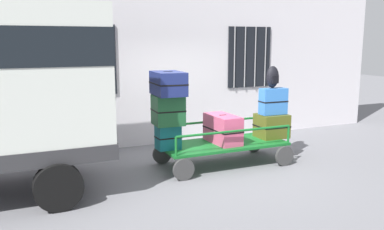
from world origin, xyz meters
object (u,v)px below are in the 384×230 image
suitcase_center_bottom (272,126)px  backpack (273,77)px  luggage_cart (223,146)px  suitcase_center_middle (273,101)px  suitcase_left_middle (168,110)px  suitcase_left_bottom (168,137)px  suitcase_left_top (168,83)px  suitcase_midleft_bottom (223,129)px

suitcase_center_bottom → backpack: bearing=150.4°
luggage_cart → suitcase_center_bottom: bearing=1.1°
suitcase_center_middle → suitcase_left_middle: bearing=-179.9°
suitcase_left_bottom → suitcase_center_bottom: suitcase_center_bottom is taller
suitcase_left_middle → suitcase_left_top: suitcase_left_top is taller
luggage_cart → suitcase_left_top: suitcase_left_top is taller
suitcase_left_bottom → suitcase_left_top: bearing=-90.0°
suitcase_left_middle → suitcase_center_bottom: size_ratio=0.90×
suitcase_left_middle → suitcase_midleft_bottom: bearing=1.5°
luggage_cart → suitcase_midleft_bottom: 0.35m
suitcase_left_bottom → suitcase_center_middle: bearing=-0.3°
suitcase_left_bottom → suitcase_midleft_bottom: 1.14m
luggage_cart → suitcase_midleft_bottom: suitcase_midleft_bottom is taller
suitcase_left_middle → backpack: backpack is taller
suitcase_left_bottom → suitcase_midleft_bottom: bearing=0.8°
suitcase_left_bottom → backpack: bearing=0.6°
suitcase_left_top → suitcase_center_middle: bearing=0.6°
suitcase_left_top → suitcase_center_bottom: (2.28, 0.05, -0.97)m
suitcase_left_bottom → suitcase_left_middle: 0.50m
luggage_cart → suitcase_left_top: 1.72m
luggage_cart → backpack: bearing=1.4°
luggage_cart → backpack: 1.73m
suitcase_midleft_bottom → suitcase_center_middle: (1.14, -0.03, 0.48)m
suitcase_center_middle → suitcase_left_top: bearing=-179.4°
suitcase_left_bottom → suitcase_left_top: 0.99m
suitcase_left_top → backpack: 2.27m
suitcase_center_bottom → backpack: size_ratio=1.39×
suitcase_left_bottom → suitcase_left_top: (0.00, -0.04, 0.99)m
luggage_cart → suitcase_left_bottom: suitcase_left_bottom is taller
suitcase_midleft_bottom → suitcase_left_middle: bearing=-178.5°
suitcase_left_top → suitcase_midleft_bottom: (1.14, 0.05, -0.94)m
backpack → suitcase_left_bottom: bearing=-179.4°
suitcase_left_middle → suitcase_midleft_bottom: suitcase_left_middle is taller
luggage_cart → suitcase_center_middle: bearing=-0.3°
luggage_cart → suitcase_center_bottom: 1.18m
suitcase_left_top → suitcase_midleft_bottom: 1.48m
suitcase_center_bottom → backpack: backpack is taller
suitcase_left_bottom → suitcase_center_bottom: bearing=0.4°
luggage_cart → suitcase_left_top: size_ratio=3.22×
suitcase_center_middle → backpack: backpack is taller
luggage_cart → suitcase_center_bottom: (1.14, 0.02, 0.31)m
suitcase_left_middle → backpack: bearing=0.9°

